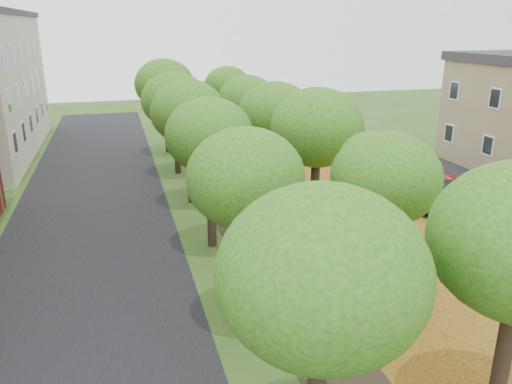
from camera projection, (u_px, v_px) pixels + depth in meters
street_asphalt at (90, 232)px, 23.60m from camera, size 8.00×70.00×0.01m
footpath at (244, 217)px, 25.52m from camera, size 3.20×70.00×0.01m
leaf_verge at (334, 208)px, 26.79m from camera, size 7.50×70.00×0.01m
parking_lot at (457, 189)px, 29.88m from camera, size 9.00×16.00×0.01m
tree_row_west at (198, 127)px, 23.44m from camera, size 4.04×34.04×6.53m
tree_row_east at (294, 122)px, 24.67m from camera, size 4.04×34.04×6.53m
bench at (321, 279)px, 18.34m from camera, size 0.65×1.84×0.85m
car_silver at (474, 203)px, 25.44m from camera, size 4.47×3.02×1.41m
car_red at (450, 188)px, 27.62m from camera, size 4.75×1.91×1.53m
car_grey at (447, 192)px, 26.88m from camera, size 5.67×4.00×1.53m
car_white at (382, 159)px, 33.95m from camera, size 5.02×3.02×1.30m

